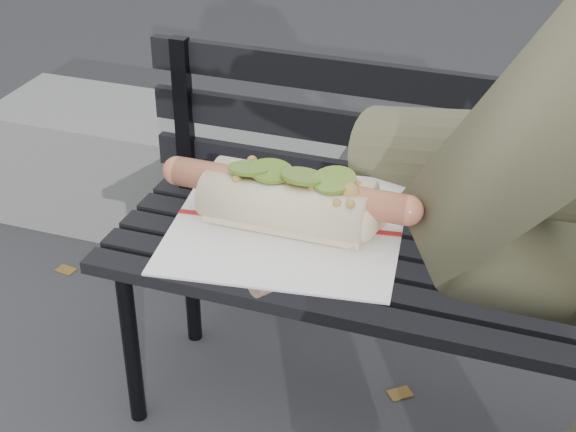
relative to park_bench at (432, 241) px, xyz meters
name	(u,v)px	position (x,y,z in m)	size (l,w,h in m)	color
park_bench	(432,241)	(0.00, 0.00, 0.00)	(1.50, 0.44, 0.88)	black
concrete_block	(173,173)	(-0.98, 0.65, -0.32)	(1.20, 0.40, 0.40)	slate
held_hotdog	(549,186)	(0.24, -1.02, 0.72)	(0.64, 0.31, 0.20)	brown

